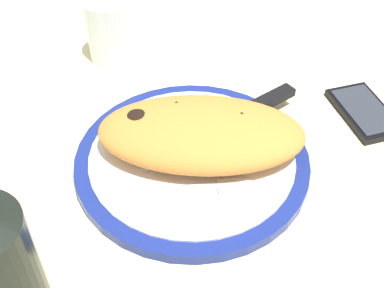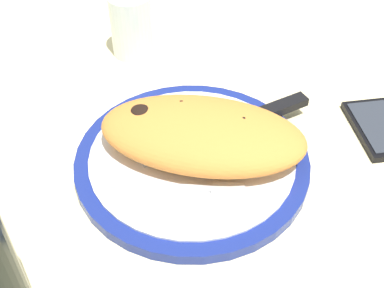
{
  "view_description": "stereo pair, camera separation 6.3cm",
  "coord_description": "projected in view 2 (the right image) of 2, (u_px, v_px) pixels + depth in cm",
  "views": [
    {
      "loc": [
        -1.38,
        -45.5,
        47.88
      ],
      "look_at": [
        0.0,
        0.0,
        3.86
      ],
      "focal_mm": 47.69,
      "sensor_mm": 36.0,
      "label": 1
    },
    {
      "loc": [
        4.94,
        -45.25,
        47.88
      ],
      "look_at": [
        0.0,
        0.0,
        3.86
      ],
      "focal_mm": 47.69,
      "sensor_mm": 36.0,
      "label": 2
    }
  ],
  "objects": [
    {
      "name": "water_glass",
      "position": [
        132.0,
        29.0,
        0.82
      ],
      "size": [
        6.64,
        6.64,
        10.16
      ],
      "color": "silver",
      "rests_on": "ground_plane"
    },
    {
      "name": "ground_plane",
      "position": [
        192.0,
        173.0,
        0.67
      ],
      "size": [
        150.0,
        150.0,
        3.0
      ],
      "primitive_type": "cube",
      "color": "beige"
    },
    {
      "name": "calzone",
      "position": [
        202.0,
        134.0,
        0.63
      ],
      "size": [
        26.93,
        15.64,
        5.65
      ],
      "color": "orange",
      "rests_on": "plate"
    },
    {
      "name": "smartphone",
      "position": [
        379.0,
        128.0,
        0.7
      ],
      "size": [
        9.35,
        12.88,
        1.16
      ],
      "color": "black",
      "rests_on": "ground_plane"
    },
    {
      "name": "fork",
      "position": [
        190.0,
        188.0,
        0.6
      ],
      "size": [
        16.2,
        2.39,
        0.4
      ],
      "color": "silver",
      "rests_on": "plate"
    },
    {
      "name": "plate",
      "position": [
        192.0,
        161.0,
        0.65
      ],
      "size": [
        29.96,
        29.96,
        1.86
      ],
      "color": "navy",
      "rests_on": "ground_plane"
    },
    {
      "name": "knife",
      "position": [
        253.0,
        118.0,
        0.69
      ],
      "size": [
        21.79,
        16.01,
        1.2
      ],
      "color": "silver",
      "rests_on": "plate"
    }
  ]
}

